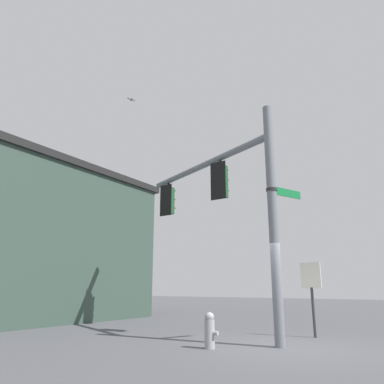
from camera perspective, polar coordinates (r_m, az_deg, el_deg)
name	(u,v)px	position (r m, az deg, el deg)	size (l,w,h in m)	color
ground_plane	(280,348)	(9.86, 13.48, -22.31)	(80.00, 80.00, 0.00)	#4C4C51
signal_pole	(273,218)	(9.92, 12.41, -3.89)	(0.26, 0.26, 6.34)	slate
mast_arm	(203,166)	(12.77, 1.67, 4.09)	(0.21, 0.21, 6.23)	slate
traffic_light_nearest_pole	(221,182)	(11.81, 4.53, 1.60)	(0.54, 0.49, 1.31)	black
traffic_light_mid_inner	(169,201)	(14.40, -3.59, -1.37)	(0.54, 0.49, 1.31)	black
street_name_sign	(280,192)	(10.31, 13.40, 0.07)	(0.56, 1.22, 0.22)	#147238
bird_flying	(131,99)	(16.47, -9.33, 13.91)	(0.26, 0.35, 0.10)	gray
storefront_building	(6,241)	(17.99, -26.76, -6.81)	(8.13, 12.74, 6.64)	#33473D
fire_hydrant	(210,330)	(9.40, 2.75, -20.51)	(0.35, 0.24, 0.82)	#99999E
historical_marker	(312,287)	(11.89, 17.97, -13.81)	(0.60, 0.08, 2.13)	#333333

